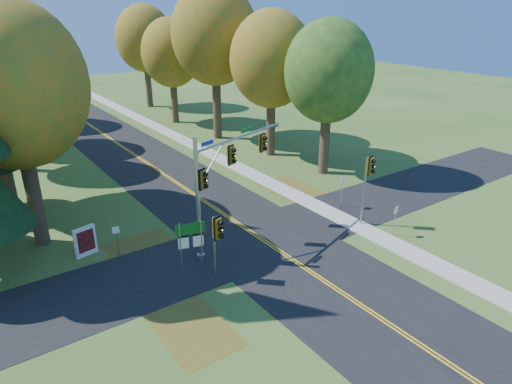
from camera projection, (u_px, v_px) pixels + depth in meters
ground at (280, 252)px, 26.95m from camera, size 160.00×160.00×0.00m
road_main at (280, 252)px, 26.95m from camera, size 8.00×160.00×0.02m
road_cross at (261, 239)px, 28.46m from camera, size 60.00×6.00×0.02m
centerline_left at (279, 252)px, 26.89m from camera, size 0.10×160.00×0.01m
centerline_right at (282, 251)px, 26.99m from camera, size 0.10×160.00×0.01m
sidewalk_east at (354, 224)px, 30.24m from camera, size 1.60×160.00×0.06m
leaf_patch_w_near at (150, 256)px, 26.50m from camera, size 4.00×6.00×0.00m
leaf_patch_e at (302, 194)px, 35.10m from camera, size 3.50×8.00×0.00m
leaf_patch_w_far at (191, 327)px, 20.68m from camera, size 3.00×5.00×0.00m
tree_w_a at (13, 86)px, 24.48m from camera, size 8.00×8.00×14.15m
tree_e_a at (329, 72)px, 36.49m from camera, size 7.20×7.20×12.73m
tree_e_b at (272, 60)px, 41.17m from camera, size 7.60×7.60×13.33m
tree_w_c at (6, 78)px, 37.31m from camera, size 6.80×6.80×11.91m
tree_e_c at (215, 35)px, 46.04m from camera, size 8.80×8.80×15.79m
tree_e_d at (171, 53)px, 53.57m from camera, size 7.00×7.00×12.32m
tree_e_e at (145, 39)px, 61.93m from camera, size 7.80×7.80×13.74m
traffic_mast at (222, 174)px, 25.88m from camera, size 7.59×2.92×7.22m
east_signal_pole at (369, 173)px, 28.91m from camera, size 0.54×0.64×4.77m
ped_signal_pole at (217, 233)px, 23.29m from camera, size 0.56×0.67×3.67m
route_sign_cluster at (191, 239)px, 23.51m from camera, size 1.50×0.47×3.32m
info_kiosk at (85, 241)px, 26.28m from camera, size 1.31×0.45×1.81m
reg_sign_e_north at (342, 186)px, 32.23m from camera, size 0.45×0.15×2.41m
reg_sign_e_south at (395, 215)px, 28.34m from camera, size 0.39×0.10×2.04m
reg_sign_w at (117, 236)px, 25.84m from camera, size 0.39×0.12×2.05m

